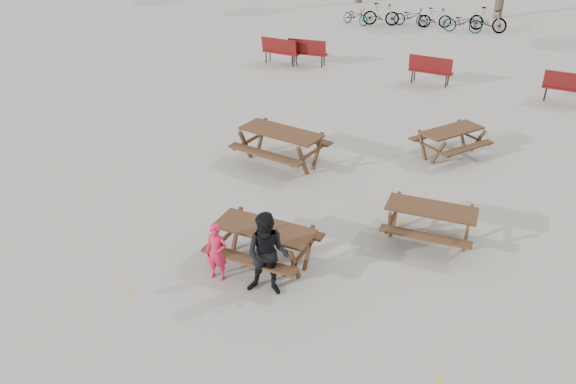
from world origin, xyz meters
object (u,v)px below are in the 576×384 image
at_px(adult, 268,255).
at_px(picnic_table_far, 450,143).
at_px(soda_bottle, 265,227).
at_px(picnic_table_east, 430,224).
at_px(food_tray, 262,232).
at_px(main_picnic_table, 264,236).
at_px(picnic_table_north, 281,147).
at_px(child, 216,252).

relative_size(adult, picnic_table_far, 0.93).
bearing_deg(soda_bottle, adult, -60.00).
bearing_deg(picnic_table_east, food_tray, -142.32).
relative_size(soda_bottle, picnic_table_far, 0.10).
bearing_deg(food_tray, main_picnic_table, 103.88).
bearing_deg(food_tray, picnic_table_north, 111.54).
relative_size(picnic_table_north, picnic_table_far, 1.22).
xyz_separation_m(main_picnic_table, soda_bottle, (0.07, -0.09, 0.26)).
distance_m(adult, picnic_table_north, 5.08).
bearing_deg(child, picnic_table_east, 34.17).
distance_m(soda_bottle, picnic_table_north, 4.36).
height_order(child, picnic_table_north, child).
height_order(soda_bottle, picnic_table_north, soda_bottle).
distance_m(food_tray, picnic_table_east, 3.38).
height_order(main_picnic_table, picnic_table_east, main_picnic_table).
height_order(soda_bottle, picnic_table_east, soda_bottle).
xyz_separation_m(soda_bottle, picnic_table_north, (-1.65, 4.01, -0.41)).
height_order(child, picnic_table_far, child).
distance_m(soda_bottle, picnic_table_east, 3.31).
relative_size(child, picnic_table_east, 0.64).
bearing_deg(adult, picnic_table_east, 38.89).
bearing_deg(picnic_table_far, food_tray, -164.78).
relative_size(food_tray, picnic_table_north, 0.09).
relative_size(food_tray, picnic_table_far, 0.11).
xyz_separation_m(main_picnic_table, picnic_table_north, (-1.58, 3.93, -0.15)).
distance_m(picnic_table_east, picnic_table_far, 4.17).
height_order(food_tray, child, child).
height_order(food_tray, picnic_table_east, food_tray).
height_order(picnic_table_east, picnic_table_far, picnic_table_east).
bearing_deg(adult, main_picnic_table, 107.38).
distance_m(child, adult, 1.02).
bearing_deg(main_picnic_table, food_tray, -76.12).
bearing_deg(adult, soda_bottle, 106.03).
bearing_deg(picnic_table_east, picnic_table_far, 91.70).
distance_m(main_picnic_table, adult, 0.87).
distance_m(food_tray, picnic_table_far, 6.73).
height_order(food_tray, picnic_table_north, picnic_table_north).
xyz_separation_m(food_tray, picnic_table_east, (2.51, 2.23, -0.43)).
bearing_deg(main_picnic_table, adult, -58.65).
bearing_deg(adult, food_tray, 112.07).
bearing_deg(picnic_table_far, picnic_table_north, 154.90).
xyz_separation_m(child, picnic_table_north, (-1.03, 4.68, -0.11)).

